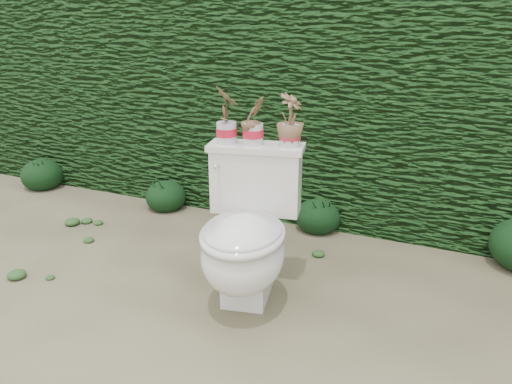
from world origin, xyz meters
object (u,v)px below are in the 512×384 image
at_px(potted_plant_right, 290,122).
at_px(potted_plant_center, 253,122).
at_px(potted_plant_left, 226,116).
at_px(toilet, 246,237).

bearing_deg(potted_plant_right, potted_plant_center, 107.53).
bearing_deg(potted_plant_left, potted_plant_right, -123.84).
relative_size(toilet, potted_plant_left, 2.73).
distance_m(toilet, potted_plant_right, 0.62).
height_order(toilet, potted_plant_right, potted_plant_right).
height_order(potted_plant_left, potted_plant_right, potted_plant_left).
distance_m(toilet, potted_plant_center, 0.59).
bearing_deg(potted_plant_right, toilet, 161.16).
height_order(potted_plant_left, potted_plant_center, potted_plant_left).
relative_size(potted_plant_center, potted_plant_right, 0.92).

